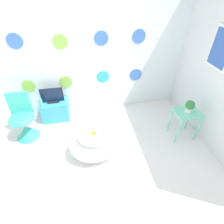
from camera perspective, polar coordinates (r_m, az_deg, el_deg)
ground_plane at (r=2.62m, az=-3.33°, el=-28.87°), size 12.00×12.00×0.00m
wall_back_dotted at (r=3.38m, az=-9.88°, el=19.04°), size 4.96×0.05×2.60m
wall_right at (r=3.13m, az=32.09°, el=12.18°), size 0.06×3.17×2.60m
bathtub at (r=2.88m, az=-5.65°, el=-10.31°), size 0.81×0.63×0.50m
rubber_duck at (r=2.65m, az=-5.94°, el=-6.69°), size 0.06×0.07×0.08m
chair at (r=3.50m, az=-26.71°, el=-3.74°), size 0.43×0.43×0.86m
tv_cabinet at (r=3.74m, az=-17.88°, el=0.59°), size 0.52×0.35×0.42m
tv at (r=3.55m, az=-18.96°, el=4.96°), size 0.42×0.12×0.30m
vase at (r=3.53m, az=-22.18°, el=2.73°), size 0.07×0.07×0.17m
side_table at (r=3.29m, az=22.97°, el=-1.57°), size 0.42×0.36×0.56m
potted_plant_left at (r=3.15m, az=24.06°, el=1.81°), size 0.15×0.15×0.22m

